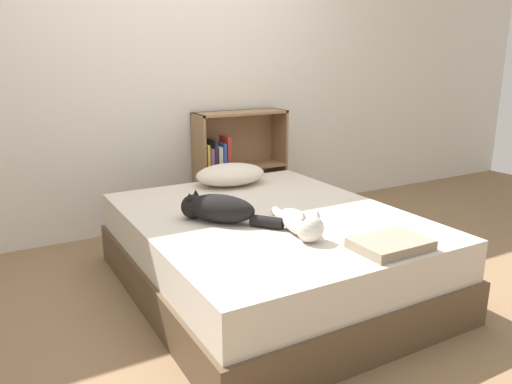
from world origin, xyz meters
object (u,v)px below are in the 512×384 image
at_px(pillow, 230,174).
at_px(bed, 268,252).
at_px(cat_dark, 218,209).
at_px(bookshelf, 235,164).
at_px(cat_light, 301,223).

bearing_deg(pillow, bed, -99.53).
distance_m(cat_dark, bookshelf, 1.47).
distance_m(pillow, cat_dark, 0.82).
distance_m(cat_light, bookshelf, 1.72).
height_order(pillow, cat_dark, cat_dark).
xyz_separation_m(pillow, cat_dark, (-0.43, -0.70, 0.00)).
distance_m(bed, bookshelf, 1.38).
relative_size(cat_light, bookshelf, 0.58).
distance_m(bed, pillow, 0.80).
bearing_deg(cat_dark, bed, -133.86).
bearing_deg(bed, pillow, 80.47).
bearing_deg(cat_light, pillow, -178.00).
height_order(bed, pillow, pillow).
bearing_deg(cat_dark, bookshelf, -70.52).
bearing_deg(cat_light, cat_dark, -134.99).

